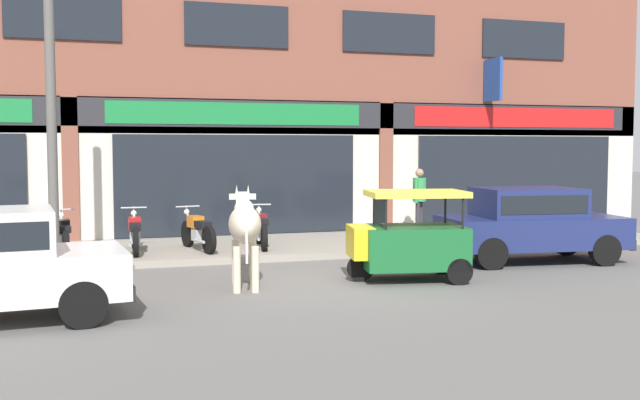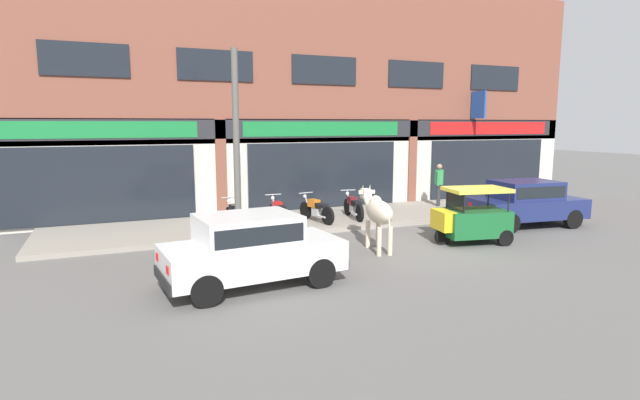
# 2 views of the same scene
# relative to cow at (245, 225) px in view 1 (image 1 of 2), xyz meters

# --- Properties ---
(ground_plane) EXTENTS (90.00, 90.00, 0.00)m
(ground_plane) POSITION_rel_cow_xyz_m (1.10, 0.11, -1.01)
(ground_plane) COLOR #605E5B
(sidewalk) EXTENTS (19.00, 3.65, 0.14)m
(sidewalk) POSITION_rel_cow_xyz_m (1.10, 4.14, -0.94)
(sidewalk) COLOR gray
(sidewalk) RESTS_ON ground
(shop_building) EXTENTS (23.00, 1.40, 8.56)m
(shop_building) POSITION_rel_cow_xyz_m (1.10, 6.22, 3.05)
(shop_building) COLOR brown
(shop_building) RESTS_ON ground
(cow) EXTENTS (0.78, 2.14, 1.61)m
(cow) POSITION_rel_cow_xyz_m (0.00, 0.00, 0.00)
(cow) COLOR beige
(cow) RESTS_ON ground
(car_1) EXTENTS (3.74, 1.99, 1.46)m
(car_1) POSITION_rel_cow_xyz_m (5.85, 0.84, -0.19)
(car_1) COLOR black
(car_1) RESTS_ON ground
(auto_rickshaw) EXTENTS (2.10, 1.45, 1.52)m
(auto_rickshaw) POSITION_rel_cow_xyz_m (2.76, -0.28, -0.35)
(auto_rickshaw) COLOR black
(auto_rickshaw) RESTS_ON ground
(motorcycle_0) EXTENTS (0.52, 1.81, 0.88)m
(motorcycle_0) POSITION_rel_cow_xyz_m (-2.85, 3.48, -0.48)
(motorcycle_0) COLOR black
(motorcycle_0) RESTS_ON sidewalk
(motorcycle_1) EXTENTS (0.52, 1.81, 0.88)m
(motorcycle_1) POSITION_rel_cow_xyz_m (-1.50, 3.53, -0.48)
(motorcycle_1) COLOR black
(motorcycle_1) RESTS_ON sidewalk
(motorcycle_2) EXTENTS (0.62, 1.79, 0.88)m
(motorcycle_2) POSITION_rel_cow_xyz_m (-0.24, 3.51, -0.48)
(motorcycle_2) COLOR black
(motorcycle_2) RESTS_ON sidewalk
(motorcycle_3) EXTENTS (0.57, 1.81, 0.88)m
(motorcycle_3) POSITION_rel_cow_xyz_m (1.11, 3.56, -0.48)
(motorcycle_3) COLOR black
(motorcycle_3) RESTS_ON sidewalk
(pedestrian) EXTENTS (0.39, 0.37, 1.60)m
(pedestrian) POSITION_rel_cow_xyz_m (5.22, 4.54, 0.12)
(pedestrian) COLOR #2D2D33
(pedestrian) RESTS_ON sidewalk
(utility_pole) EXTENTS (0.18, 0.18, 5.10)m
(utility_pole) POSITION_rel_cow_xyz_m (-2.99, 2.61, 1.68)
(utility_pole) COLOR #595651
(utility_pole) RESTS_ON sidewalk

